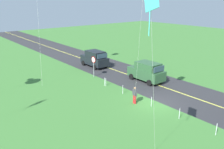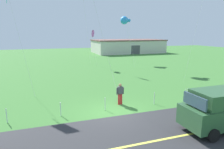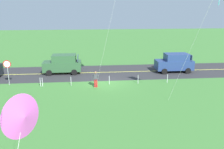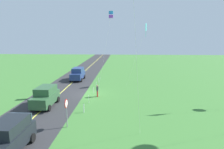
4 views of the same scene
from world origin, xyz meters
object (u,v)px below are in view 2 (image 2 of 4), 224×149
object	(u,v)px
car_suv_foreground	(220,109)
person_adult_near	(120,93)
kite_orange_near	(125,20)
kite_cyan_top	(92,34)
warehouse_distant	(128,46)

from	to	relation	value
car_suv_foreground	person_adult_near	bearing A→B (deg)	124.19
person_adult_near	kite_orange_near	size ratio (longest dim) A/B	0.20
car_suv_foreground	kite_cyan_top	xyz separation A→B (m)	(-1.58, 22.44, 3.99)
warehouse_distant	kite_orange_near	bearing A→B (deg)	-115.36
car_suv_foreground	warehouse_distant	distance (m)	44.79
car_suv_foreground	person_adult_near	distance (m)	6.61
car_suv_foreground	person_adult_near	size ratio (longest dim) A/B	2.75
person_adult_near	kite_orange_near	distance (m)	23.70
kite_orange_near	warehouse_distant	size ratio (longest dim) A/B	0.44
car_suv_foreground	warehouse_distant	size ratio (longest dim) A/B	0.24
person_adult_near	warehouse_distant	bearing A→B (deg)	-91.56
car_suv_foreground	kite_cyan_top	bearing A→B (deg)	94.03
kite_orange_near	kite_cyan_top	size ratio (longest dim) A/B	1.43
car_suv_foreground	kite_orange_near	xyz separation A→B (m)	(5.29, 26.38, 6.28)
person_adult_near	warehouse_distant	xyz separation A→B (m)	(16.80, 37.37, 0.89)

